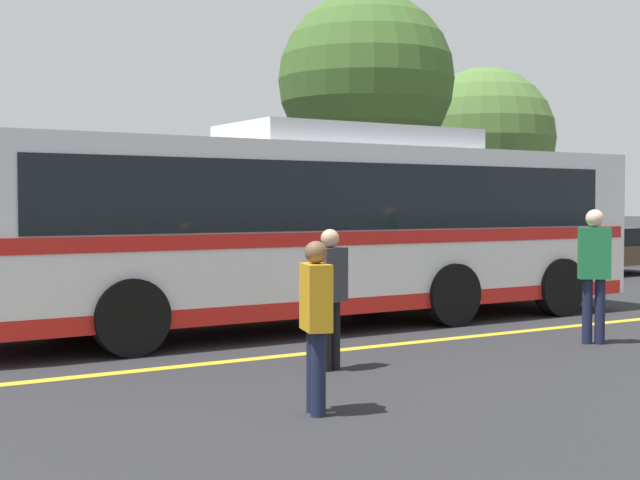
% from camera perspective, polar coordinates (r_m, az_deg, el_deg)
% --- Properties ---
extents(ground_plane, '(220.00, 220.00, 0.00)m').
position_cam_1_polar(ground_plane, '(14.22, -1.92, -5.53)').
color(ground_plane, '#262628').
extents(lane_strip_0, '(31.58, 0.20, 0.01)m').
position_cam_1_polar(lane_strip_0, '(12.50, 5.34, -6.61)').
color(lane_strip_0, gold).
rests_on(lane_strip_0, ground_plane).
extents(curb_strip, '(39.58, 0.36, 0.15)m').
position_cam_1_polar(curb_strip, '(20.01, -9.73, -3.07)').
color(curb_strip, '#99999E').
rests_on(curb_strip, ground_plane).
extents(transit_bus, '(11.91, 2.72, 3.17)m').
position_cam_1_polar(transit_bus, '(14.18, 0.05, 1.04)').
color(transit_bus, silver).
rests_on(transit_bus, ground_plane).
extents(parked_car_2, '(4.48, 2.05, 1.43)m').
position_cam_1_polar(parked_car_2, '(18.74, -6.72, -1.43)').
color(parked_car_2, black).
rests_on(parked_car_2, ground_plane).
extents(parked_car_3, '(4.59, 1.86, 1.40)m').
position_cam_1_polar(parked_car_3, '(21.63, 8.00, -0.99)').
color(parked_car_3, olive).
rests_on(parked_car_3, ground_plane).
extents(parked_car_4, '(4.63, 2.16, 1.29)m').
position_cam_1_polar(parked_car_4, '(25.34, 17.24, -0.68)').
color(parked_car_4, '#4C3823').
rests_on(parked_car_4, ground_plane).
extents(pedestrian_0, '(0.47, 0.35, 1.65)m').
position_cam_1_polar(pedestrian_0, '(10.39, 0.64, -3.24)').
color(pedestrian_0, black).
rests_on(pedestrian_0, ground_plane).
extents(pedestrian_1, '(0.46, 0.44, 1.87)m').
position_cam_1_polar(pedestrian_1, '(12.88, 17.14, -1.63)').
color(pedestrian_1, '#191E38').
rests_on(pedestrian_1, ground_plane).
extents(pedestrian_2, '(0.34, 0.47, 1.60)m').
position_cam_1_polar(pedestrian_2, '(8.21, -0.26, -4.93)').
color(pedestrian_2, '#191E38').
rests_on(pedestrian_2, ground_plane).
extents(tree_0, '(4.99, 4.99, 7.94)m').
position_cam_1_polar(tree_0, '(25.67, 2.98, 10.13)').
color(tree_0, '#513823').
rests_on(tree_0, ground_plane).
extents(tree_3, '(4.83, 4.83, 6.62)m').
position_cam_1_polar(tree_3, '(31.27, 10.47, 6.42)').
color(tree_3, '#513823').
rests_on(tree_3, ground_plane).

